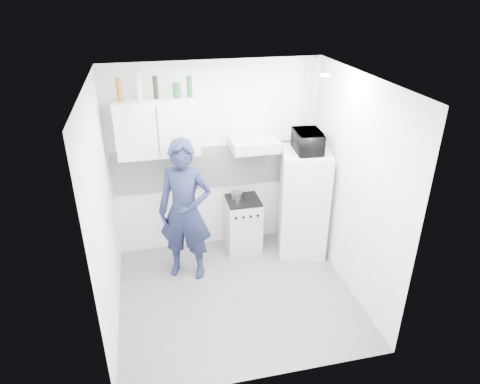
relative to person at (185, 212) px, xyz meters
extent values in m
plane|color=slate|center=(0.52, -0.57, -0.92)|extent=(2.80, 2.80, 0.00)
plane|color=white|center=(0.52, -0.57, 1.68)|extent=(2.80, 2.80, 0.00)
plane|color=white|center=(0.52, 0.68, 0.38)|extent=(2.80, 0.00, 2.80)
plane|color=white|center=(-0.88, -0.57, 0.38)|extent=(0.00, 2.60, 2.60)
plane|color=white|center=(1.92, -0.57, 0.38)|extent=(0.00, 2.60, 2.60)
imported|color=#191E3B|center=(0.00, 0.00, 0.00)|extent=(0.78, 0.65, 1.84)
cube|color=#B8B8B7|center=(0.83, 0.43, -0.54)|extent=(0.47, 0.47, 0.75)
cube|color=silver|center=(1.62, 0.19, -0.17)|extent=(0.75, 0.75, 1.50)
cube|color=black|center=(0.83, 0.43, -0.16)|extent=(0.45, 0.45, 0.03)
cylinder|color=silver|center=(0.76, 0.48, -0.10)|extent=(0.16, 0.16, 0.09)
imported|color=black|center=(1.62, 0.19, 0.71)|extent=(0.51, 0.37, 0.27)
cylinder|color=brown|center=(-0.63, 0.50, 1.41)|extent=(0.06, 0.06, 0.26)
cylinder|color=#B2B7BC|center=(-0.41, 0.50, 1.45)|extent=(0.08, 0.08, 0.33)
cylinder|color=black|center=(-0.21, 0.50, 1.41)|extent=(0.06, 0.06, 0.26)
cylinder|color=#144C1E|center=(0.03, 0.50, 1.37)|extent=(0.09, 0.09, 0.17)
cylinder|color=#144C1E|center=(0.19, 0.50, 1.41)|extent=(0.06, 0.06, 0.25)
cube|color=silver|center=(-0.23, 0.50, 0.93)|extent=(1.00, 0.35, 0.70)
cube|color=#B8B8B7|center=(0.97, 0.43, 0.65)|extent=(0.60, 0.50, 0.14)
cube|color=white|center=(0.52, 0.66, 0.28)|extent=(2.74, 0.03, 0.60)
cylinder|color=#B8B8B7|center=(1.82, 0.60, 0.38)|extent=(0.05, 0.05, 2.60)
cylinder|color=#B8B8B7|center=(1.70, 0.60, 0.38)|extent=(0.04, 0.04, 2.60)
cylinder|color=white|center=(1.52, -0.37, 1.65)|extent=(0.10, 0.10, 0.02)
camera|label=1|loc=(-0.36, -4.61, 2.55)|focal=32.00mm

